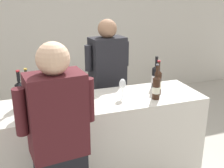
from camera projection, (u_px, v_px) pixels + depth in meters
name	position (u px, v px, depth m)	size (l,w,h in m)	color
wall_back	(59.00, 23.00, 4.88)	(8.00, 0.10, 2.80)	beige
counter	(105.00, 144.00, 2.86)	(1.96, 0.61, 0.98)	beige
wine_bottle_0	(20.00, 94.00, 2.51)	(0.08, 0.08, 0.34)	black
wine_bottle_1	(28.00, 91.00, 2.60)	(0.08, 0.08, 0.33)	black
wine_bottle_2	(74.00, 96.00, 2.48)	(0.08, 0.08, 0.33)	black
wine_bottle_3	(156.00, 77.00, 2.99)	(0.09, 0.09, 0.34)	black
wine_bottle_4	(156.00, 87.00, 2.68)	(0.07, 0.07, 0.35)	black
wine_bottle_5	(158.00, 82.00, 2.80)	(0.07, 0.07, 0.35)	black
wine_glass	(122.00, 85.00, 2.69)	(0.07, 0.07, 0.20)	silver
ice_bucket	(33.00, 101.00, 2.34)	(0.20, 0.20, 0.24)	silver
person_server	(108.00, 92.00, 3.35)	(0.55, 0.29, 1.67)	black
person_guest	(60.00, 160.00, 2.01)	(0.54, 0.28, 1.69)	black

